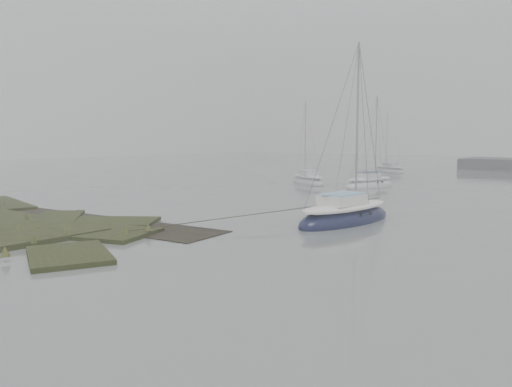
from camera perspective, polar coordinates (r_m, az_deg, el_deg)
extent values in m
plane|color=slate|center=(42.69, 16.55, 0.67)|extent=(160.00, 160.00, 0.00)
ellipsoid|color=black|center=(24.21, 10.16, -3.02)|extent=(2.92, 6.73, 1.58)
ellipsoid|color=white|center=(24.12, 10.19, -1.53)|extent=(2.39, 5.84, 0.45)
cube|color=white|center=(23.84, 9.83, -0.67)|extent=(1.66, 2.39, 0.47)
cube|color=#7EB8DB|center=(23.81, 9.84, -0.05)|extent=(1.54, 2.19, 0.07)
cylinder|color=#939399|center=(24.61, 11.51, 8.05)|extent=(0.10, 0.10, 7.45)
cylinder|color=#939399|center=(23.66, 9.58, -0.08)|extent=(0.40, 2.60, 0.08)
ellipsoid|color=silver|center=(42.37, 12.85, 0.87)|extent=(2.93, 6.01, 1.40)
ellipsoid|color=silver|center=(42.32, 12.87, 1.62)|extent=(2.42, 5.21, 0.40)
cube|color=silver|center=(42.09, 12.68, 2.07)|extent=(1.58, 2.17, 0.41)
cube|color=#1B2C4D|center=(42.08, 12.69, 2.39)|extent=(1.47, 1.99, 0.07)
cylinder|color=#939399|center=(42.79, 13.58, 6.45)|extent=(0.09, 0.09, 6.58)
cylinder|color=#939399|center=(41.95, 12.56, 2.38)|extent=(0.50, 2.28, 0.07)
ellipsoid|color=#B3BABE|center=(44.69, 5.94, 1.26)|extent=(5.65, 4.81, 1.37)
ellipsoid|color=white|center=(44.65, 5.95, 1.96)|extent=(4.85, 4.08, 0.39)
cube|color=white|center=(44.40, 6.07, 2.37)|extent=(2.27, 2.11, 0.40)
cube|color=silver|center=(44.39, 6.08, 2.66)|extent=(2.10, 1.95, 0.06)
cylinder|color=#939399|center=(45.20, 5.66, 6.46)|extent=(0.09, 0.09, 6.44)
cylinder|color=#939399|center=(44.24, 6.15, 2.65)|extent=(1.87, 1.38, 0.07)
ellipsoid|color=#AEB1B7|center=(61.51, 14.99, 2.44)|extent=(5.52, 4.28, 1.31)
ellipsoid|color=silver|center=(61.47, 15.00, 2.93)|extent=(4.75, 3.62, 0.37)
cube|color=silver|center=(61.27, 15.14, 3.22)|extent=(2.17, 1.94, 0.38)
cube|color=#B0B6BB|center=(61.26, 15.14, 3.42)|extent=(2.00, 1.79, 0.06)
cylinder|color=#939399|center=(61.94, 14.71, 6.06)|extent=(0.08, 0.08, 6.15)
cylinder|color=#939399|center=(61.14, 15.23, 3.41)|extent=(1.88, 1.16, 0.07)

